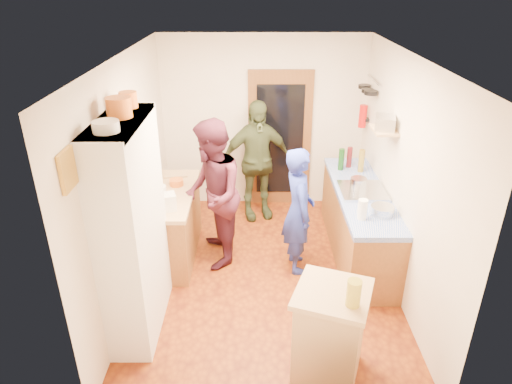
{
  "coord_description": "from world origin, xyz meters",
  "views": [
    {
      "loc": [
        -0.12,
        -4.6,
        3.34
      ],
      "look_at": [
        -0.11,
        0.15,
        1.05
      ],
      "focal_mm": 32.0,
      "sensor_mm": 36.0,
      "label": 1
    }
  ],
  "objects_px": {
    "right_counter_base": "(358,224)",
    "island_base": "(329,335)",
    "person_back": "(257,161)",
    "person_hob": "(301,212)",
    "hutch_body": "(133,230)",
    "person_left": "(215,193)"
  },
  "relations": [
    {
      "from": "right_counter_base",
      "to": "person_hob",
      "type": "distance_m",
      "value": 0.92
    },
    {
      "from": "island_base",
      "to": "person_back",
      "type": "height_order",
      "value": "person_back"
    },
    {
      "from": "hutch_body",
      "to": "person_hob",
      "type": "relative_size",
      "value": 1.4
    },
    {
      "from": "island_base",
      "to": "person_back",
      "type": "relative_size",
      "value": 0.48
    },
    {
      "from": "hutch_body",
      "to": "person_hob",
      "type": "distance_m",
      "value": 2.0
    },
    {
      "from": "person_left",
      "to": "right_counter_base",
      "type": "bearing_deg",
      "value": 86.59
    },
    {
      "from": "right_counter_base",
      "to": "person_back",
      "type": "distance_m",
      "value": 1.71
    },
    {
      "from": "hutch_body",
      "to": "island_base",
      "type": "distance_m",
      "value": 2.08
    },
    {
      "from": "person_hob",
      "to": "person_left",
      "type": "bearing_deg",
      "value": 71.43
    },
    {
      "from": "hutch_body",
      "to": "person_back",
      "type": "distance_m",
      "value": 2.62
    },
    {
      "from": "person_left",
      "to": "person_back",
      "type": "distance_m",
      "value": 1.26
    },
    {
      "from": "right_counter_base",
      "to": "person_back",
      "type": "height_order",
      "value": "person_back"
    },
    {
      "from": "island_base",
      "to": "person_left",
      "type": "bearing_deg",
      "value": 121.74
    },
    {
      "from": "hutch_body",
      "to": "island_base",
      "type": "xyz_separation_m",
      "value": [
        1.84,
        -0.69,
        -0.67
      ]
    },
    {
      "from": "right_counter_base",
      "to": "island_base",
      "type": "relative_size",
      "value": 2.56
    },
    {
      "from": "right_counter_base",
      "to": "person_left",
      "type": "xyz_separation_m",
      "value": [
        -1.81,
        -0.13,
        0.51
      ]
    },
    {
      "from": "island_base",
      "to": "person_back",
      "type": "xyz_separation_m",
      "value": [
        -0.63,
        3.01,
        0.46
      ]
    },
    {
      "from": "person_left",
      "to": "person_back",
      "type": "relative_size",
      "value": 1.04
    },
    {
      "from": "right_counter_base",
      "to": "person_hob",
      "type": "bearing_deg",
      "value": -156.43
    },
    {
      "from": "right_counter_base",
      "to": "person_left",
      "type": "relative_size",
      "value": 1.19
    },
    {
      "from": "hutch_body",
      "to": "person_left",
      "type": "height_order",
      "value": "hutch_body"
    },
    {
      "from": "island_base",
      "to": "person_hob",
      "type": "distance_m",
      "value": 1.7
    }
  ]
}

